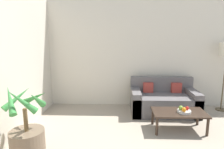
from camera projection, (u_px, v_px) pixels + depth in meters
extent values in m
cube|color=beige|center=(190.00, 54.00, 5.06)|extent=(8.78, 0.06, 2.70)
cylinder|color=brown|center=(28.00, 144.00, 2.98)|extent=(0.50, 0.50, 0.43)
cylinder|color=brown|center=(26.00, 120.00, 2.91)|extent=(0.06, 0.06, 0.35)
cone|color=#38843D|center=(37.00, 100.00, 2.84)|extent=(0.10, 0.44, 0.35)
cone|color=#38843D|center=(34.00, 98.00, 3.05)|extent=(0.47, 0.24, 0.29)
cone|color=#38843D|center=(17.00, 98.00, 2.97)|extent=(0.35, 0.43, 0.32)
cone|color=#38843D|center=(10.00, 100.00, 2.75)|extent=(0.33, 0.40, 0.39)
cone|color=#38843D|center=(22.00, 101.00, 2.68)|extent=(0.42, 0.22, 0.40)
cube|color=#605B5B|center=(164.00, 104.00, 4.73)|extent=(1.53, 0.87, 0.44)
cube|color=#605B5B|center=(161.00, 84.00, 5.00)|extent=(1.53, 0.16, 0.36)
cube|color=#605B5B|center=(136.00, 101.00, 4.74)|extent=(0.20, 0.87, 0.56)
cube|color=#605B5B|center=(192.00, 102.00, 4.70)|extent=(0.20, 0.87, 0.56)
cube|color=#B23D33|center=(148.00, 87.00, 4.91)|extent=(0.24, 0.12, 0.24)
cube|color=#B23D33|center=(176.00, 88.00, 4.89)|extent=(0.24, 0.12, 0.24)
cylinder|color=brown|center=(221.00, 109.00, 4.95)|extent=(0.24, 0.24, 0.03)
cylinder|color=brown|center=(223.00, 83.00, 4.82)|extent=(0.03, 0.03, 1.33)
cylinder|color=#38281E|center=(157.00, 126.00, 3.66)|extent=(0.05, 0.05, 0.34)
cylinder|color=#38281E|center=(208.00, 127.00, 3.63)|extent=(0.05, 0.05, 0.34)
cylinder|color=#38281E|center=(153.00, 116.00, 4.12)|extent=(0.05, 0.05, 0.34)
cylinder|color=#38281E|center=(198.00, 117.00, 4.09)|extent=(0.05, 0.05, 0.34)
cube|color=#38281E|center=(179.00, 112.00, 3.84)|extent=(1.01, 0.55, 0.03)
cylinder|color=beige|center=(184.00, 111.00, 3.79)|extent=(0.25, 0.25, 0.05)
sphere|color=red|center=(187.00, 108.00, 3.80)|extent=(0.07, 0.07, 0.07)
sphere|color=olive|center=(181.00, 108.00, 3.80)|extent=(0.08, 0.08, 0.08)
sphere|color=orange|center=(184.00, 110.00, 3.71)|extent=(0.08, 0.08, 0.08)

